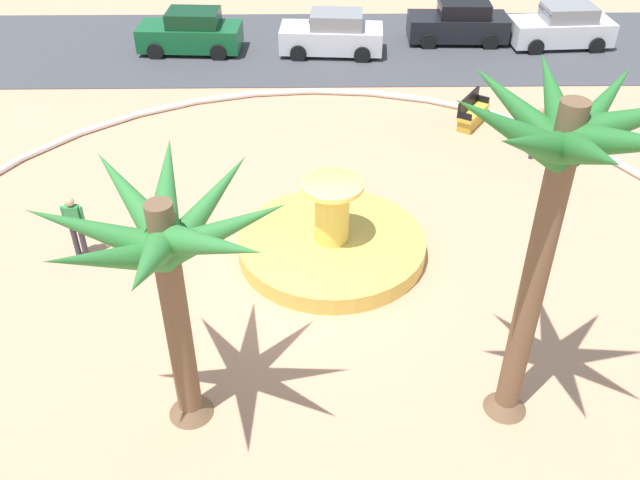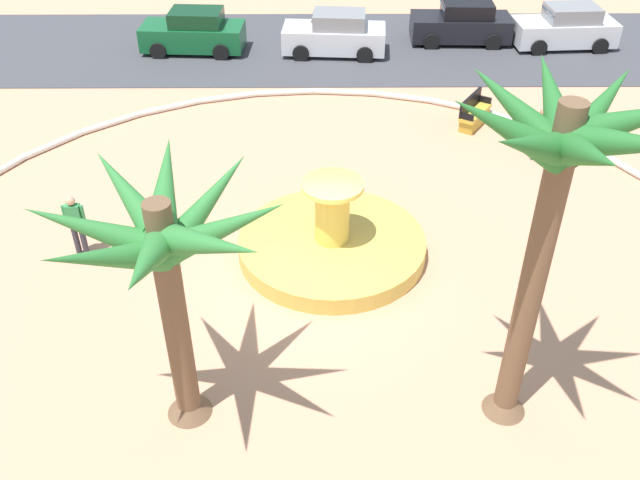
% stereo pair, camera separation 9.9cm
% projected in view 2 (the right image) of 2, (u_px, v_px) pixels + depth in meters
% --- Properties ---
extents(ground_plane, '(80.00, 80.00, 0.00)m').
position_uv_depth(ground_plane, '(315.00, 283.00, 16.47)').
color(ground_plane, tan).
extents(plaza_curb, '(21.27, 21.27, 0.20)m').
position_uv_depth(plaza_curb, '(315.00, 280.00, 16.41)').
color(plaza_curb, silver).
rests_on(plaza_curb, ground).
extents(street_asphalt, '(48.00, 8.00, 0.03)m').
position_uv_depth(street_asphalt, '(314.00, 47.00, 28.59)').
color(street_asphalt, '#424247').
rests_on(street_asphalt, ground).
extents(fountain, '(4.61, 4.61, 2.03)m').
position_uv_depth(fountain, '(332.00, 243.00, 17.23)').
color(fountain, gold).
rests_on(fountain, ground).
extents(palm_tree_near_fountain, '(4.17, 4.30, 5.02)m').
position_uv_depth(palm_tree_near_fountain, '(164.00, 250.00, 11.12)').
color(palm_tree_near_fountain, brown).
rests_on(palm_tree_near_fountain, ground).
extents(palm_tree_by_curb, '(3.69, 3.71, 6.65)m').
position_uv_depth(palm_tree_by_curb, '(557.00, 177.00, 10.37)').
color(palm_tree_by_curb, brown).
rests_on(palm_tree_by_curb, ground).
extents(bench_east, '(1.29, 1.61, 1.00)m').
position_uv_depth(bench_east, '(474.00, 115.00, 22.81)').
color(bench_east, gold).
rests_on(bench_east, ground).
extents(person_cyclist_photo, '(0.44, 0.36, 1.61)m').
position_uv_depth(person_cyclist_photo, '(540.00, 132.00, 20.71)').
color(person_cyclist_photo, '#33333D').
rests_on(person_cyclist_photo, ground).
extents(person_pedestrian_stroll, '(0.53, 0.22, 1.67)m').
position_uv_depth(person_pedestrian_stroll, '(76.00, 223.00, 16.83)').
color(person_pedestrian_stroll, '#33333D').
rests_on(person_pedestrian_stroll, ground).
extents(parked_car_leftmost, '(4.10, 2.11, 1.67)m').
position_uv_depth(parked_car_leftmost, '(194.00, 32.00, 27.75)').
color(parked_car_leftmost, '#145B2D').
rests_on(parked_car_leftmost, ground).
extents(parked_car_second, '(4.12, 2.15, 1.67)m').
position_uv_depth(parked_car_second, '(335.00, 35.00, 27.55)').
color(parked_car_second, silver).
rests_on(parked_car_second, ground).
extents(parked_car_third, '(4.05, 2.01, 1.67)m').
position_uv_depth(parked_car_third, '(461.00, 24.00, 28.58)').
color(parked_car_third, black).
rests_on(parked_car_third, ground).
extents(parked_car_rightmost, '(4.10, 2.11, 1.67)m').
position_uv_depth(parked_car_rightmost, '(565.00, 28.00, 28.15)').
color(parked_car_rightmost, silver).
rests_on(parked_car_rightmost, ground).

